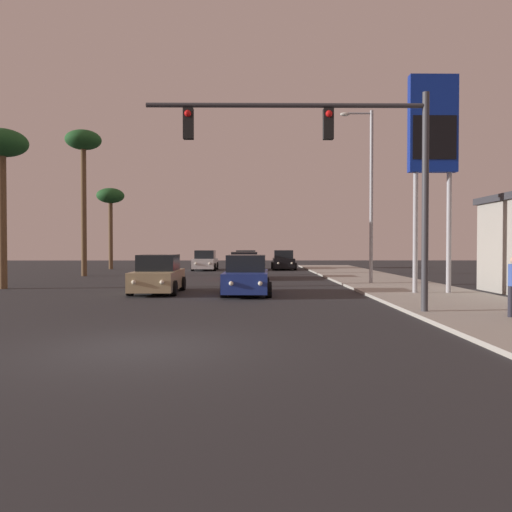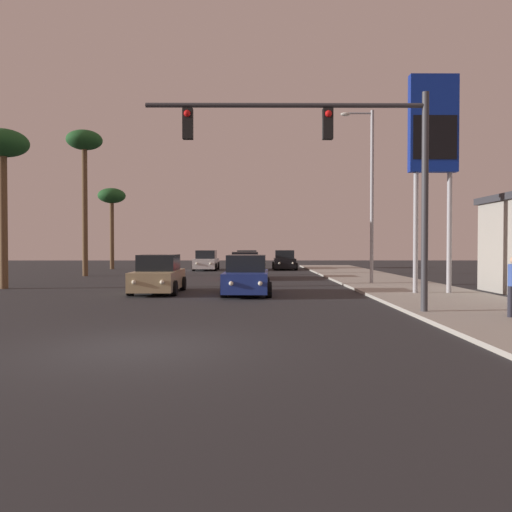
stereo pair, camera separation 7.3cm
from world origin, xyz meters
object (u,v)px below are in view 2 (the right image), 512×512
(car_tan, at_px, (158,276))
(palm_tree_near, at_px, (3,151))
(car_blue, at_px, (246,277))
(traffic_light_mast, at_px, (343,154))
(palm_tree_mid, at_px, (84,149))
(street_lamp, at_px, (369,187))
(car_black, at_px, (284,261))
(palm_tree_far, at_px, (112,199))
(car_silver, at_px, (247,261))
(car_red, at_px, (245,267))
(gas_station_sign, at_px, (433,136))
(car_white, at_px, (206,261))

(car_tan, bearing_deg, palm_tree_near, -15.64)
(car_tan, xyz_separation_m, car_blue, (3.88, -0.70, 0.00))
(traffic_light_mast, xyz_separation_m, palm_tree_mid, (-14.12, 19.26, 3.84))
(street_lamp, bearing_deg, car_black, 101.05)
(palm_tree_far, bearing_deg, traffic_light_mast, -62.67)
(car_black, relative_size, street_lamp, 0.48)
(car_silver, xyz_separation_m, street_lamp, (6.60, -16.52, 4.36))
(car_red, height_order, palm_tree_far, palm_tree_far)
(car_tan, xyz_separation_m, palm_tree_near, (-7.84, 2.18, 5.87))
(traffic_light_mast, xyz_separation_m, gas_station_sign, (4.80, 5.87, 1.84))
(car_tan, relative_size, gas_station_sign, 0.48)
(gas_station_sign, bearing_deg, traffic_light_mast, -129.30)
(car_red, relative_size, palm_tree_near, 0.56)
(car_black, height_order, street_lamp, street_lamp)
(palm_tree_far, bearing_deg, car_white, -12.55)
(car_red, xyz_separation_m, gas_station_sign, (7.98, -10.62, 5.86))
(car_tan, bearing_deg, car_white, -90.62)
(car_blue, xyz_separation_m, street_lamp, (6.36, 4.88, 4.36))
(palm_tree_mid, bearing_deg, palm_tree_far, 95.72)
(palm_tree_far, height_order, palm_tree_near, palm_tree_near)
(palm_tree_far, bearing_deg, gas_station_sign, -49.58)
(car_tan, xyz_separation_m, palm_tree_mid, (-7.31, 12.18, 7.86))
(car_black, distance_m, car_silver, 3.31)
(car_black, xyz_separation_m, palm_tree_near, (-14.73, -19.18, 5.87))
(street_lamp, xyz_separation_m, palm_tree_mid, (-17.55, 8.01, 3.50))
(car_silver, distance_m, palm_tree_far, 13.20)
(car_blue, bearing_deg, car_tan, -8.21)
(street_lamp, distance_m, gas_station_sign, 5.76)
(palm_tree_near, bearing_deg, car_white, 66.09)
(car_black, bearing_deg, traffic_light_mast, 91.28)
(car_white, relative_size, palm_tree_far, 0.61)
(car_silver, bearing_deg, car_tan, 82.01)
(car_black, bearing_deg, car_blue, 83.68)
(traffic_light_mast, relative_size, palm_tree_mid, 0.84)
(car_white, xyz_separation_m, palm_tree_far, (-8.49, 1.89, 5.40))
(palm_tree_mid, bearing_deg, car_red, -14.23)
(car_white, bearing_deg, traffic_light_mast, 104.49)
(car_silver, xyz_separation_m, car_white, (-3.46, -0.40, 0.00))
(car_tan, bearing_deg, palm_tree_far, -69.57)
(car_red, xyz_separation_m, car_tan, (-3.64, -9.40, 0.00))
(car_red, distance_m, traffic_light_mast, 17.26)
(car_red, bearing_deg, car_white, -73.52)
(street_lamp, bearing_deg, car_tan, -157.82)
(car_silver, xyz_separation_m, palm_tree_near, (-11.49, -18.51, 5.87))
(gas_station_sign, relative_size, palm_tree_mid, 0.91)
(car_black, xyz_separation_m, traffic_light_mast, (-0.07, -28.44, 4.02))
(car_white, distance_m, palm_tree_near, 20.66)
(car_silver, height_order, car_blue, same)
(car_white, bearing_deg, palm_tree_far, -11.68)
(car_silver, distance_m, street_lamp, 18.31)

